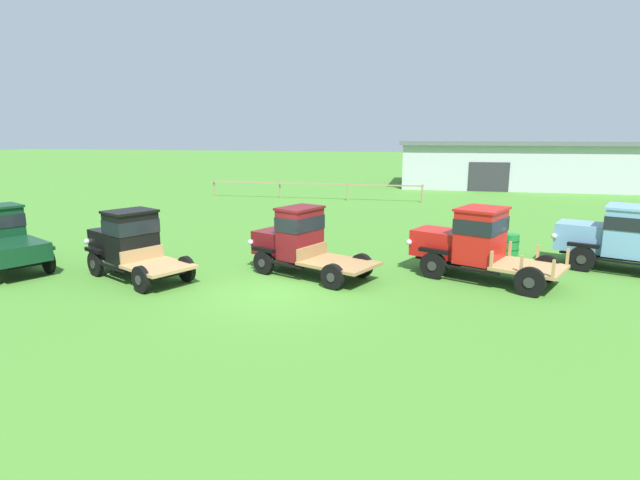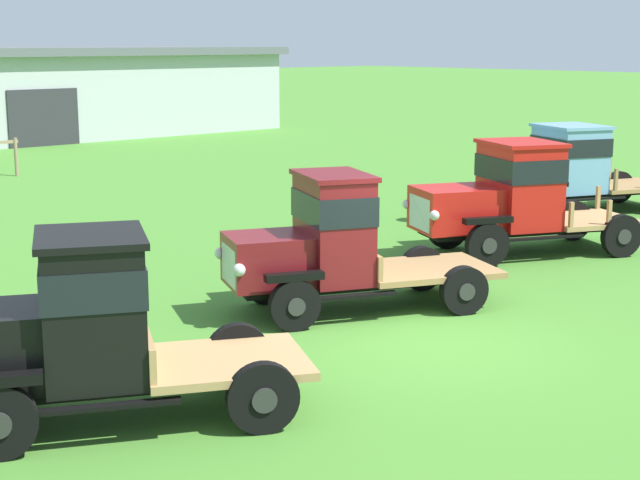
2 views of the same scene
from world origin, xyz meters
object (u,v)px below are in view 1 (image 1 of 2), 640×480
at_px(vintage_truck_far_side, 473,241).
at_px(oil_drum_beside_row, 511,245).
at_px(vintage_truck_second_in_line, 129,242).
at_px(vintage_truck_back_of_row, 621,236).
at_px(vintage_truck_midrow_center, 299,241).
at_px(farm_shed, 519,164).

relative_size(vintage_truck_far_side, oil_drum_beside_row, 6.10).
xyz_separation_m(vintage_truck_second_in_line, vintage_truck_far_side, (11.15, 2.31, 0.07)).
height_order(vintage_truck_second_in_line, vintage_truck_back_of_row, vintage_truck_back_of_row).
xyz_separation_m(vintage_truck_midrow_center, vintage_truck_far_side, (5.73, 0.74, 0.10)).
bearing_deg(farm_shed, vintage_truck_back_of_row, -92.05).
distance_m(vintage_truck_far_side, oil_drum_beside_row, 4.05).
distance_m(vintage_truck_midrow_center, oil_drum_beside_row, 8.64).
relative_size(farm_shed, vintage_truck_second_in_line, 4.43).
bearing_deg(vintage_truck_back_of_row, vintage_truck_second_in_line, -164.87).
relative_size(farm_shed, vintage_truck_back_of_row, 3.67).
xyz_separation_m(vintage_truck_second_in_line, vintage_truck_midrow_center, (5.42, 1.57, -0.03)).
bearing_deg(vintage_truck_back_of_row, farm_shed, 87.95).
relative_size(vintage_truck_second_in_line, vintage_truck_midrow_center, 0.98).
bearing_deg(vintage_truck_second_in_line, vintage_truck_midrow_center, 16.16).
height_order(farm_shed, oil_drum_beside_row, farm_shed).
bearing_deg(farm_shed, vintage_truck_second_in_line, -117.40).
relative_size(vintage_truck_second_in_line, oil_drum_beside_row, 5.57).
bearing_deg(vintage_truck_midrow_center, vintage_truck_back_of_row, 14.60).
bearing_deg(vintage_truck_second_in_line, farm_shed, 62.60).
distance_m(vintage_truck_far_side, vintage_truck_back_of_row, 5.50).
relative_size(vintage_truck_midrow_center, vintage_truck_back_of_row, 0.85).
bearing_deg(vintage_truck_far_side, vintage_truck_midrow_center, -172.67).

